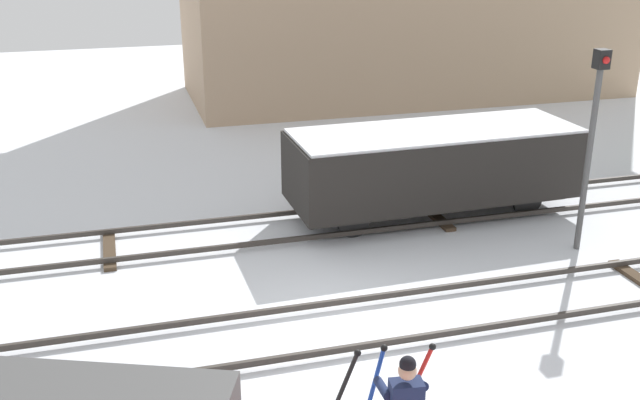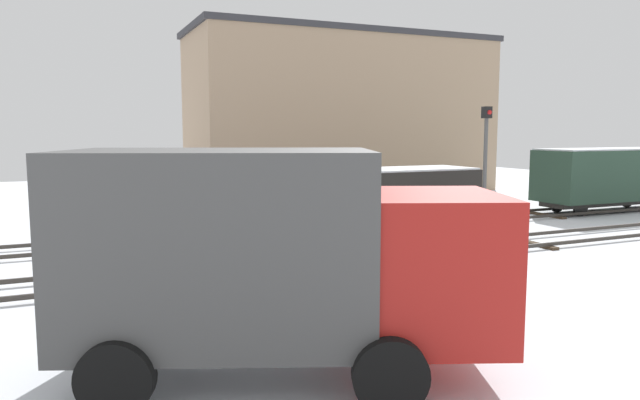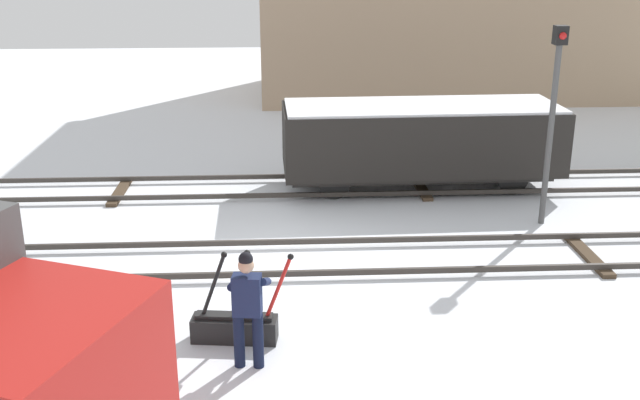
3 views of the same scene
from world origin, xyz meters
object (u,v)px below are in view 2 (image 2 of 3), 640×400
object	(u,v)px
switch_lever_frame	(388,279)
delivery_truck	(276,252)
rail_worker	(417,251)
freight_car_mid_siding	(607,176)
signal_post	(485,157)
freight_car_near_switch	(386,193)

from	to	relation	value
switch_lever_frame	delivery_truck	bearing A→B (deg)	-132.21
rail_worker	switch_lever_frame	bearing A→B (deg)	114.76
switch_lever_frame	freight_car_mid_siding	distance (m)	15.89
signal_post	rail_worker	bearing A→B (deg)	-138.41
freight_car_near_switch	rail_worker	bearing A→B (deg)	-117.50
switch_lever_frame	delivery_truck	distance (m)	4.83
delivery_truck	freight_car_mid_siding	size ratio (longest dim) A/B	0.98
freight_car_near_switch	freight_car_mid_siding	xyz separation A→B (m)	(10.30, 0.00, 0.28)
switch_lever_frame	signal_post	distance (m)	7.87
switch_lever_frame	delivery_truck	world-z (taller)	delivery_truck
switch_lever_frame	delivery_truck	xyz separation A→B (m)	(-3.48, -3.03, 1.43)
switch_lever_frame	rail_worker	size ratio (longest dim) A/B	0.89
rail_worker	delivery_truck	world-z (taller)	delivery_truck
delivery_truck	freight_car_mid_siding	world-z (taller)	delivery_truck
rail_worker	freight_car_near_switch	xyz separation A→B (m)	(3.72, 7.63, 0.24)
rail_worker	freight_car_mid_siding	bearing A→B (deg)	35.32
switch_lever_frame	freight_car_mid_siding	world-z (taller)	freight_car_mid_siding
signal_post	freight_car_near_switch	distance (m)	3.47
delivery_truck	freight_car_mid_siding	xyz separation A→B (m)	(17.73, 9.96, -0.21)
freight_car_near_switch	signal_post	bearing A→B (deg)	-50.36
signal_post	freight_car_near_switch	world-z (taller)	signal_post
delivery_truck	freight_car_near_switch	size ratio (longest dim) A/B	0.94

